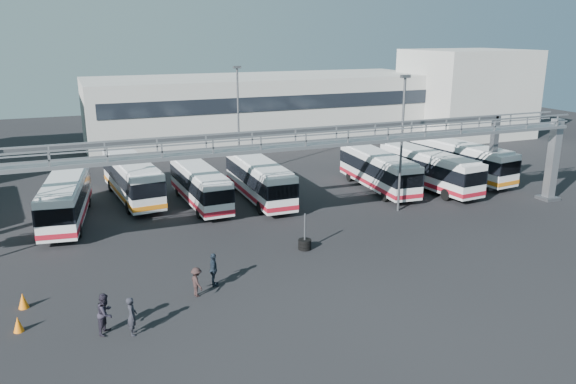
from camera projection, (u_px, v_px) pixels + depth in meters
name	position (u px, v px, depth m)	size (l,w,h in m)	color
ground	(286.00, 269.00, 32.36)	(140.00, 140.00, 0.00)	black
gantry	(252.00, 155.00, 36.08)	(51.40, 5.15, 7.10)	gray
warehouse	(263.00, 109.00, 69.46)	(42.00, 14.00, 8.00)	#9E9E99
building_right	(466.00, 93.00, 73.03)	(14.00, 12.00, 11.00)	#B2B2AD
light_pole_mid	(402.00, 137.00, 41.33)	(0.70, 0.35, 10.21)	#4C4F54
light_pole_back	(238.00, 115.00, 51.84)	(0.70, 0.35, 10.21)	#4C4F54
bus_2	(66.00, 198.00, 39.80)	(3.96, 11.05, 3.28)	silver
bus_3	(132.00, 178.00, 45.13)	(3.64, 11.27, 3.36)	silver
bus_4	(200.00, 184.00, 43.85)	(2.77, 10.09, 3.04)	silver
bus_5	(259.00, 179.00, 45.06)	(2.54, 10.76, 3.27)	silver
bus_7	(378.00, 170.00, 48.14)	(3.06, 10.75, 3.23)	silver
bus_8	(429.00, 168.00, 48.40)	(3.57, 11.01, 3.29)	silver
bus_9	(461.00, 159.00, 51.63)	(4.02, 11.36, 3.38)	silver
pedestrian_a	(132.00, 316.00, 25.12)	(0.66, 0.44, 1.82)	black
pedestrian_b	(106.00, 313.00, 25.25)	(0.94, 0.73, 1.93)	#231F2B
pedestrian_c	(197.00, 282.00, 28.83)	(1.02, 0.58, 1.57)	black
pedestrian_d	(214.00, 270.00, 29.96)	(1.09, 0.45, 1.85)	#1C2633
cone_left	(18.00, 324.00, 25.50)	(0.46, 0.46, 0.73)	orange
cone_right	(23.00, 301.00, 27.67)	(0.50, 0.50, 0.80)	orange
tire_stack	(305.00, 243.00, 35.16)	(0.83, 0.83, 2.37)	black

